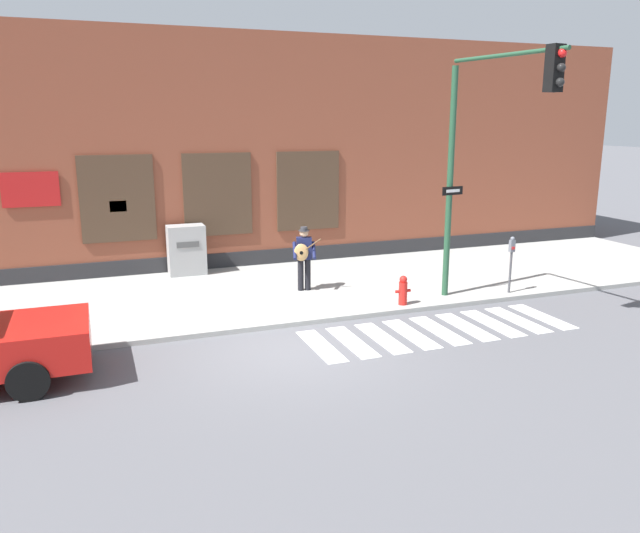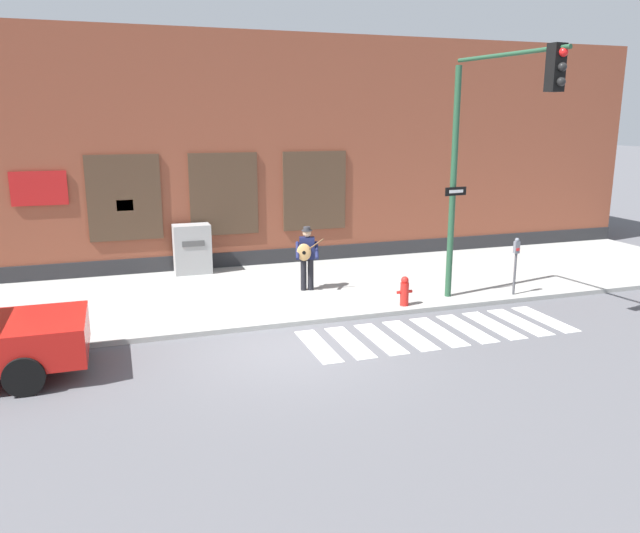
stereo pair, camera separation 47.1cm
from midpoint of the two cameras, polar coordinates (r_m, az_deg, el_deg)
ground_plane at (r=12.29m, az=-1.75°, el=-7.51°), size 160.00×160.00×0.00m
sidewalk at (r=15.98m, az=-5.94°, el=-2.42°), size 28.00×5.58×0.11m
building_backdrop at (r=20.11m, az=-9.23°, el=10.36°), size 28.00×4.06×6.79m
crosswalk at (r=13.48m, az=11.77°, el=-5.86°), size 5.78×1.90×0.01m
busker at (r=15.72m, az=-0.38°, el=1.09°), size 0.72×0.65×1.64m
traffic_light at (r=14.33m, az=16.16°, el=11.29°), size 0.85×3.22×5.64m
parking_meter at (r=16.14m, az=18.28°, el=0.79°), size 0.13×0.11×1.44m
utility_box at (r=17.87m, az=-10.86°, el=1.58°), size 1.02×0.62×1.39m
fire_hydrant at (r=14.72m, az=8.65°, el=-2.25°), size 0.38×0.20×0.70m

